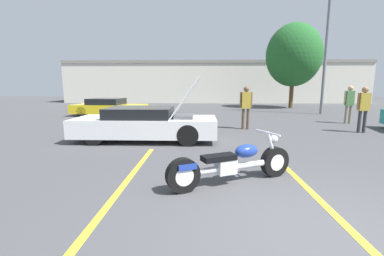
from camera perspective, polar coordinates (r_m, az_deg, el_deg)
name	(u,v)px	position (r m, az deg, el deg)	size (l,w,h in m)	color
ground_plane	(315,237)	(3.71, 25.62, -21.02)	(80.00, 80.00, 0.00)	#474749
parking_stripe_foreground	(128,180)	(5.27, -14.06, -11.07)	(0.12, 4.86, 0.01)	yellow
parking_stripe_middle	(301,182)	(5.42, 23.07, -10.97)	(0.12, 4.86, 0.01)	yellow
far_building	(214,81)	(28.90, 4.92, 10.41)	(32.00, 4.20, 4.40)	beige
light_pole	(328,38)	(18.72, 27.99, 17.19)	(1.21, 0.28, 8.61)	slate
tree_background	(294,55)	(22.72, 21.66, 14.81)	(4.31, 4.31, 6.69)	brown
motorcycle	(232,164)	(4.89, 8.92, -7.95)	(2.41, 1.30, 0.94)	black
show_car_hood_open	(147,124)	(8.71, -10.05, 0.99)	(4.67, 1.81, 2.12)	white
parked_car_left_row	(109,107)	(16.45, -18.01, 4.40)	(4.48, 2.23, 1.06)	yellow
spectator_near_motorcycle	(246,104)	(10.98, 11.91, 5.32)	(0.52, 0.24, 1.79)	brown
spectator_by_show_car	(364,105)	(11.93, 33.84, 4.20)	(0.52, 0.23, 1.78)	#333338
spectator_midground	(349,101)	(14.51, 31.58, 5.15)	(0.52, 0.24, 1.82)	gray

